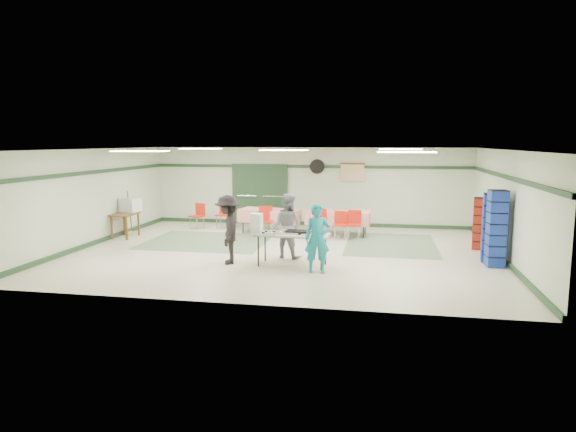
% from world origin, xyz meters
% --- Properties ---
extents(floor, '(11.00, 11.00, 0.00)m').
position_xyz_m(floor, '(0.00, 0.00, 0.00)').
color(floor, beige).
rests_on(floor, ground).
extents(ceiling, '(11.00, 11.00, 0.00)m').
position_xyz_m(ceiling, '(0.00, 0.00, 2.70)').
color(ceiling, white).
rests_on(ceiling, wall_back).
extents(wall_back, '(11.00, 0.00, 11.00)m').
position_xyz_m(wall_back, '(0.00, 4.50, 1.35)').
color(wall_back, '#B3BFA3').
rests_on(wall_back, floor).
extents(wall_front, '(11.00, 0.00, 11.00)m').
position_xyz_m(wall_front, '(0.00, -4.50, 1.35)').
color(wall_front, '#B3BFA3').
rests_on(wall_front, floor).
extents(wall_left, '(0.00, 9.00, 9.00)m').
position_xyz_m(wall_left, '(-5.50, 0.00, 1.35)').
color(wall_left, '#B3BFA3').
rests_on(wall_left, floor).
extents(wall_right, '(0.00, 9.00, 9.00)m').
position_xyz_m(wall_right, '(5.50, 0.00, 1.35)').
color(wall_right, '#B3BFA3').
rests_on(wall_right, floor).
extents(trim_back, '(11.00, 0.06, 0.10)m').
position_xyz_m(trim_back, '(0.00, 4.47, 2.05)').
color(trim_back, '#203A21').
rests_on(trim_back, wall_back).
extents(baseboard_back, '(11.00, 0.06, 0.12)m').
position_xyz_m(baseboard_back, '(0.00, 4.47, 0.06)').
color(baseboard_back, '#203A21').
rests_on(baseboard_back, floor).
extents(trim_left, '(0.06, 9.00, 0.10)m').
position_xyz_m(trim_left, '(-5.47, 0.00, 2.05)').
color(trim_left, '#203A21').
rests_on(trim_left, wall_back).
extents(baseboard_left, '(0.06, 9.00, 0.12)m').
position_xyz_m(baseboard_left, '(-5.47, 0.00, 0.06)').
color(baseboard_left, '#203A21').
rests_on(baseboard_left, floor).
extents(trim_right, '(0.06, 9.00, 0.10)m').
position_xyz_m(trim_right, '(5.47, 0.00, 2.05)').
color(trim_right, '#203A21').
rests_on(trim_right, wall_back).
extents(baseboard_right, '(0.06, 9.00, 0.12)m').
position_xyz_m(baseboard_right, '(5.47, 0.00, 0.06)').
color(baseboard_right, '#203A21').
rests_on(baseboard_right, floor).
extents(green_patch_a, '(3.50, 3.00, 0.01)m').
position_xyz_m(green_patch_a, '(-2.50, 1.00, 0.00)').
color(green_patch_a, '#66825F').
rests_on(green_patch_a, floor).
extents(green_patch_b, '(2.50, 3.50, 0.01)m').
position_xyz_m(green_patch_b, '(2.80, 1.50, 0.00)').
color(green_patch_b, '#66825F').
rests_on(green_patch_b, floor).
extents(double_door_left, '(0.90, 0.06, 2.10)m').
position_xyz_m(double_door_left, '(-2.20, 4.44, 1.05)').
color(double_door_left, '#9A9C99').
rests_on(double_door_left, floor).
extents(double_door_right, '(0.90, 0.06, 2.10)m').
position_xyz_m(double_door_right, '(-1.25, 4.44, 1.05)').
color(double_door_right, '#9A9C99').
rests_on(double_door_right, floor).
extents(door_frame, '(2.00, 0.03, 2.15)m').
position_xyz_m(door_frame, '(-1.73, 4.42, 1.05)').
color(door_frame, '#203A21').
rests_on(door_frame, floor).
extents(wall_fan, '(0.50, 0.10, 0.50)m').
position_xyz_m(wall_fan, '(0.30, 4.44, 2.05)').
color(wall_fan, black).
rests_on(wall_fan, wall_back).
extents(scroll_banner, '(0.80, 0.02, 0.60)m').
position_xyz_m(scroll_banner, '(1.50, 4.44, 1.85)').
color(scroll_banner, '#DAC088').
rests_on(scroll_banner, wall_back).
extents(serving_table, '(1.77, 0.81, 0.76)m').
position_xyz_m(serving_table, '(0.48, -1.48, 0.71)').
color(serving_table, '#A2A39E').
rests_on(serving_table, floor).
extents(sheet_tray_right, '(0.56, 0.44, 0.02)m').
position_xyz_m(sheet_tray_right, '(0.99, -1.50, 0.77)').
color(sheet_tray_right, silver).
rests_on(sheet_tray_right, serving_table).
extents(sheet_tray_mid, '(0.57, 0.45, 0.02)m').
position_xyz_m(sheet_tray_mid, '(0.37, -1.42, 0.77)').
color(sheet_tray_mid, silver).
rests_on(sheet_tray_mid, serving_table).
extents(sheet_tray_left, '(0.57, 0.45, 0.02)m').
position_xyz_m(sheet_tray_left, '(-0.14, -1.61, 0.77)').
color(sheet_tray_left, silver).
rests_on(sheet_tray_left, serving_table).
extents(baking_pan, '(0.53, 0.35, 0.08)m').
position_xyz_m(baking_pan, '(0.59, -1.44, 0.80)').
color(baking_pan, black).
rests_on(baking_pan, serving_table).
extents(foam_box_stack, '(0.26, 0.24, 0.46)m').
position_xyz_m(foam_box_stack, '(-0.38, -1.45, 0.99)').
color(foam_box_stack, white).
rests_on(foam_box_stack, serving_table).
extents(volunteer_teal, '(0.61, 0.45, 1.55)m').
position_xyz_m(volunteer_teal, '(1.14, -2.03, 0.78)').
color(volunteer_teal, teal).
rests_on(volunteer_teal, floor).
extents(volunteer_grey, '(0.95, 0.84, 1.62)m').
position_xyz_m(volunteer_grey, '(0.21, -0.66, 0.81)').
color(volunteer_grey, gray).
rests_on(volunteer_grey, floor).
extents(volunteer_dark, '(0.88, 1.19, 1.65)m').
position_xyz_m(volunteer_dark, '(-1.07, -1.53, 0.82)').
color(volunteer_dark, black).
rests_on(volunteer_dark, floor).
extents(dining_table_a, '(1.99, 0.96, 0.77)m').
position_xyz_m(dining_table_a, '(1.19, 2.73, 0.57)').
color(dining_table_a, red).
rests_on(dining_table_a, floor).
extents(dining_table_b, '(2.00, 1.15, 0.77)m').
position_xyz_m(dining_table_b, '(-1.01, 2.73, 0.57)').
color(dining_table_b, red).
rests_on(dining_table_b, floor).
extents(chair_a, '(0.39, 0.39, 0.83)m').
position_xyz_m(chair_a, '(1.31, 2.16, 0.50)').
color(chair_a, red).
rests_on(chair_a, floor).
extents(chair_b, '(0.47, 0.47, 0.87)m').
position_xyz_m(chair_b, '(0.69, 2.16, 0.53)').
color(chair_b, red).
rests_on(chair_b, floor).
extents(chair_c, '(0.42, 0.42, 0.86)m').
position_xyz_m(chair_c, '(1.71, 2.16, 0.53)').
color(chair_c, red).
rests_on(chair_c, floor).
extents(chair_d, '(0.54, 0.54, 0.92)m').
position_xyz_m(chair_d, '(-0.99, 2.16, 0.57)').
color(chair_d, red).
rests_on(chair_d, floor).
extents(chair_loose_a, '(0.47, 0.47, 0.94)m').
position_xyz_m(chair_loose_a, '(-2.66, 3.22, 0.58)').
color(chair_loose_a, red).
rests_on(chair_loose_a, floor).
extents(chair_loose_b, '(0.52, 0.52, 0.86)m').
position_xyz_m(chair_loose_b, '(-3.50, 3.00, 0.53)').
color(chair_loose_b, red).
rests_on(chair_loose_b, floor).
extents(crate_stack_blue_a, '(0.42, 0.42, 1.80)m').
position_xyz_m(crate_stack_blue_a, '(5.15, -0.72, 0.90)').
color(crate_stack_blue_a, navy).
rests_on(crate_stack_blue_a, floor).
extents(crate_stack_red, '(0.43, 0.43, 1.41)m').
position_xyz_m(crate_stack_red, '(5.15, 1.28, 0.71)').
color(crate_stack_red, '#A82710').
rests_on(crate_stack_red, floor).
extents(crate_stack_blue_b, '(0.48, 0.48, 1.67)m').
position_xyz_m(crate_stack_blue_b, '(5.15, -0.19, 0.83)').
color(crate_stack_blue_b, navy).
rests_on(crate_stack_blue_b, floor).
extents(printer_table, '(0.60, 0.93, 0.74)m').
position_xyz_m(printer_table, '(-5.15, 1.14, 0.65)').
color(printer_table, brown).
rests_on(printer_table, floor).
extents(office_printer, '(0.62, 0.57, 0.42)m').
position_xyz_m(office_printer, '(-5.15, 1.50, 0.96)').
color(office_printer, silver).
rests_on(office_printer, printer_table).
extents(broom, '(0.05, 0.22, 1.36)m').
position_xyz_m(broom, '(-5.23, 1.60, 0.71)').
color(broom, brown).
rests_on(broom, floor).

